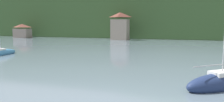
# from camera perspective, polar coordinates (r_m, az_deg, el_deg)

# --- Properties ---
(wooded_hillside) EXTENTS (352.00, 49.77, 58.05)m
(wooded_hillside) POSITION_cam_1_polar(r_m,az_deg,el_deg) (111.65, 24.18, 8.13)
(wooded_hillside) COLOR #38562D
(wooded_hillside) RESTS_ON ground_plane
(shore_building_west) EXTENTS (6.74, 4.06, 5.52)m
(shore_building_west) POSITION_cam_1_polar(r_m,az_deg,el_deg) (97.73, -22.05, 4.80)
(shore_building_west) COLOR gray
(shore_building_west) RESTS_ON ground_plane
(shore_building_westcentral) EXTENTS (6.03, 5.18, 9.64)m
(shore_building_westcentral) POSITION_cam_1_polar(r_m,az_deg,el_deg) (78.99, 2.09, 6.32)
(shore_building_westcentral) COLOR gray
(shore_building_westcentral) RESTS_ON ground_plane
(sailboat_mid_1) EXTENTS (7.34, 6.61, 11.45)m
(sailboat_mid_1) POSITION_cam_1_polar(r_m,az_deg,el_deg) (22.34, 26.37, -7.30)
(sailboat_mid_1) COLOR navy
(sailboat_mid_1) RESTS_ON ground_plane
(sailboat_far_5) EXTENTS (2.24, 6.97, 10.29)m
(sailboat_far_5) POSITION_cam_1_polar(r_m,az_deg,el_deg) (45.46, -26.72, -0.47)
(sailboat_far_5) COLOR teal
(sailboat_far_5) RESTS_ON ground_plane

